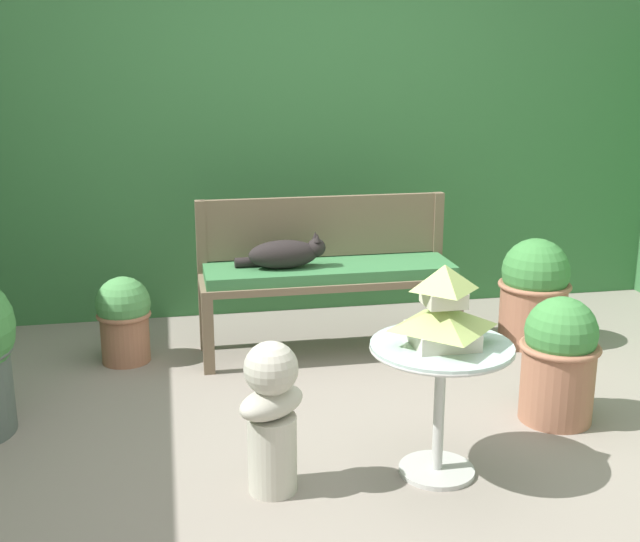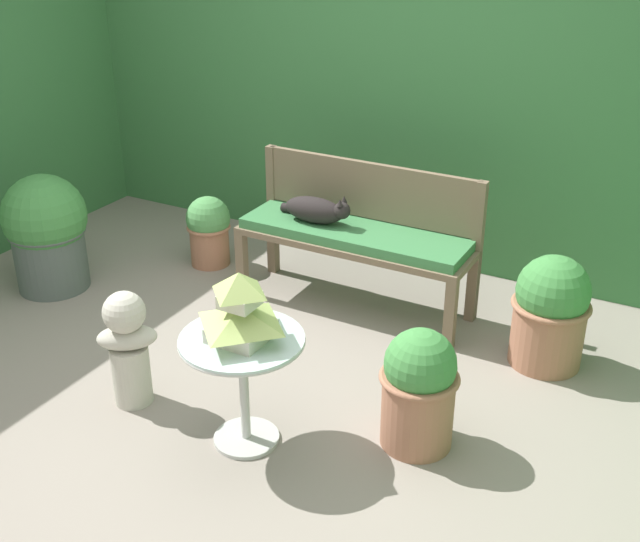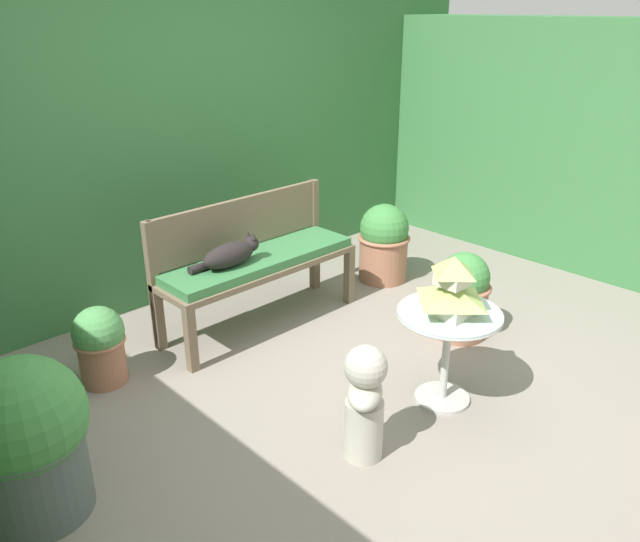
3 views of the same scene
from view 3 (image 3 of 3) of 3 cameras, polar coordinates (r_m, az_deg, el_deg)
name	(u,v)px [view 3 (image 3 of 3)]	position (r m, az deg, el deg)	size (l,w,h in m)	color
ground	(370,387)	(3.77, 4.64, -10.53)	(30.00, 30.00, 0.00)	gray
foliage_hedge_back	(154,149)	(5.02, -14.91, 10.73)	(6.40, 0.71, 2.14)	#38703D
foliage_hedge_right	(588,145)	(5.78, 23.29, 10.50)	(0.70, 3.50, 2.00)	#38703D
garden_bench	(260,265)	(4.28, -5.54, 0.51)	(1.46, 0.43, 0.52)	brown
bench_backrest	(241,232)	(4.35, -7.27, 3.58)	(1.46, 0.06, 0.88)	brown
cat	(230,254)	(4.07, -8.23, 1.51)	(0.50, 0.18, 0.19)	black
patio_table	(448,332)	(3.49, 11.62, -5.49)	(0.57, 0.57, 0.56)	#B7B7B2
pagoda_birdhouse	(452,289)	(3.38, 11.97, -1.60)	(0.33, 0.33, 0.32)	beige
garden_bust	(365,400)	(3.08, 4.11, -11.65)	(0.34, 0.31, 0.62)	#B7B2A3
potted_plant_bench_left	(100,344)	(3.90, -19.47, -6.30)	(0.30, 0.30, 0.49)	#9E664C
potted_plant_table_near	(463,295)	(4.27, 12.91, -2.12)	(0.37, 0.37, 0.60)	#9E664C
potted_plant_hedge_corner	(384,242)	(5.06, 5.84, 2.62)	(0.43, 0.43, 0.64)	#9E664C
potted_plant_table_far	(28,438)	(3.01, -25.17, -13.65)	(0.53, 0.53, 0.76)	#4C5651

